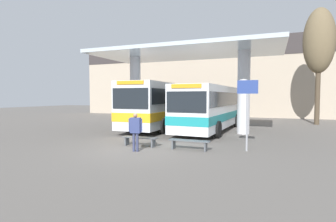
{
  "coord_description": "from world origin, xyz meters",
  "views": [
    {
      "loc": [
        5.84,
        -10.54,
        2.46
      ],
      "look_at": [
        0.0,
        4.05,
        1.6
      ],
      "focal_mm": 28.0,
      "sensor_mm": 36.0,
      "label": 1
    }
  ],
  "objects": [
    {
      "name": "townhouse_backdrop",
      "position": [
        0.0,
        22.26,
        5.57
      ],
      "size": [
        40.0,
        0.58,
        9.56
      ],
      "color": "tan",
      "rests_on": "ground_plane"
    },
    {
      "name": "parked_car_street",
      "position": [
        -7.19,
        18.83,
        1.04
      ],
      "size": [
        4.76,
        2.27,
        2.18
      ],
      "rotation": [
        0.0,
        0.0,
        0.07
      ],
      "color": "maroon",
      "rests_on": "ground_plane"
    },
    {
      "name": "poplar_tree_behind_left",
      "position": [
        9.49,
        15.72,
        7.21
      ],
      "size": [
        2.58,
        2.58,
        10.16
      ],
      "color": "#473A2B",
      "rests_on": "ground_plane"
    },
    {
      "name": "info_sign_platform",
      "position": [
        4.79,
        1.66,
        2.27
      ],
      "size": [
        0.9,
        0.09,
        3.19
      ],
      "color": "gray",
      "rests_on": "ground_plane"
    },
    {
      "name": "station_canopy",
      "position": [
        0.0,
        7.37,
        4.86
      ],
      "size": [
        13.1,
        6.44,
        5.74
      ],
      "color": "silver",
      "rests_on": "ground_plane"
    },
    {
      "name": "pedestrian_waiting",
      "position": [
        0.15,
        -0.26,
        1.05
      ],
      "size": [
        0.64,
        0.34,
        1.72
      ],
      "rotation": [
        0.0,
        0.0,
        0.22
      ],
      "color": "#333856",
      "rests_on": "ground_plane"
    },
    {
      "name": "ground_plane",
      "position": [
        0.0,
        0.0,
        0.0
      ],
      "size": [
        100.0,
        100.0,
        0.0
      ],
      "primitive_type": "plane",
      "color": "#605B56"
    },
    {
      "name": "transit_bus_center_bay",
      "position": [
        1.77,
        8.24,
        1.78
      ],
      "size": [
        3.06,
        10.96,
        3.17
      ],
      "rotation": [
        0.0,
        0.0,
        3.1
      ],
      "color": "silver",
      "rests_on": "ground_plane"
    },
    {
      "name": "waiting_bench_near_pillar",
      "position": [
        -0.25,
        0.92,
        0.35
      ],
      "size": [
        1.85,
        0.44,
        0.46
      ],
      "color": "#4C5156",
      "rests_on": "ground_plane"
    },
    {
      "name": "transit_bus_left_bay",
      "position": [
        -2.18,
        8.74,
        1.92
      ],
      "size": [
        3.01,
        11.3,
        3.44
      ],
      "rotation": [
        0.0,
        0.0,
        3.16
      ],
      "color": "silver",
      "rests_on": "ground_plane"
    },
    {
      "name": "waiting_bench_mid_platform",
      "position": [
        2.31,
        0.92,
        0.35
      ],
      "size": [
        1.93,
        0.44,
        0.46
      ],
      "color": "#4C5156",
      "rests_on": "ground_plane"
    }
  ]
}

